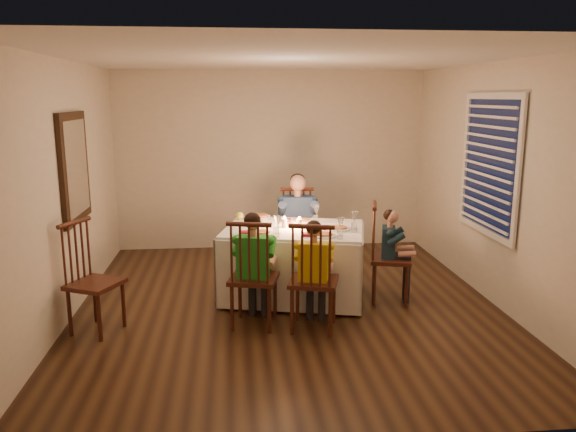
{
  "coord_description": "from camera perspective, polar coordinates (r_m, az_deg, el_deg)",
  "views": [
    {
      "loc": [
        -0.59,
        -5.74,
        2.23
      ],
      "look_at": [
        0.01,
        0.15,
        0.97
      ],
      "focal_mm": 35.0,
      "sensor_mm": 36.0,
      "label": 1
    }
  ],
  "objects": [
    {
      "name": "wall_left",
      "position": [
        6.04,
        -21.74,
        2.35
      ],
      "size": [
        0.02,
        5.0,
        2.6
      ],
      "primitive_type": "cube",
      "color": "beige",
      "rests_on": "ground"
    },
    {
      "name": "candle_left",
      "position": [
        6.22,
        -0.36,
        -0.72
      ],
      "size": [
        0.06,
        0.06,
        0.1
      ],
      "primitive_type": "cylinder",
      "color": "white",
      "rests_on": "dining_table"
    },
    {
      "name": "child_yellow",
      "position": [
        5.62,
        2.56,
        -11.34
      ],
      "size": [
        0.45,
        0.42,
        1.09
      ],
      "primitive_type": null,
      "rotation": [
        0.0,
        0.0,
        2.87
      ],
      "color": "gold",
      "rests_on": "ground"
    },
    {
      "name": "wall_right",
      "position": [
        6.47,
        20.29,
        3.04
      ],
      "size": [
        0.02,
        5.0,
        2.6
      ],
      "primitive_type": "cube",
      "color": "beige",
      "rests_on": "ground"
    },
    {
      "name": "wall_back",
      "position": [
        8.31,
        -1.75,
        5.64
      ],
      "size": [
        4.5,
        0.02,
        2.6
      ],
      "primitive_type": "cube",
      "color": "beige",
      "rests_on": "ground"
    },
    {
      "name": "setting_yellow",
      "position": [
        5.84,
        3.66,
        -1.99
      ],
      "size": [
        0.31,
        0.31,
        0.02
      ],
      "primitive_type": "cylinder",
      "rotation": [
        0.0,
        0.0,
        -0.24
      ],
      "color": "white",
      "rests_on": "dining_table"
    },
    {
      "name": "child_green",
      "position": [
        5.7,
        -3.43,
        -10.98
      ],
      "size": [
        0.48,
        0.45,
        1.15
      ],
      "primitive_type": null,
      "rotation": [
        0.0,
        0.0,
        2.9
      ],
      "color": "green",
      "rests_on": "ground"
    },
    {
      "name": "setting_teal",
      "position": [
        6.15,
        5.16,
        -1.3
      ],
      "size": [
        0.31,
        0.31,
        0.02
      ],
      "primitive_type": "cylinder",
      "rotation": [
        0.0,
        0.0,
        -0.24
      ],
      "color": "white",
      "rests_on": "dining_table"
    },
    {
      "name": "window_blinds",
      "position": [
        6.51,
        19.69,
        4.92
      ],
      "size": [
        0.07,
        1.34,
        1.54
      ],
      "color": "black",
      "rests_on": "wall_right"
    },
    {
      "name": "squash",
      "position": [
        6.63,
        -4.91,
        0.0
      ],
      "size": [
        0.09,
        0.09,
        0.09
      ],
      "primitive_type": "sphere",
      "color": "#FFF143",
      "rests_on": "dining_table"
    },
    {
      "name": "child_teal",
      "position": [
        6.44,
        10.21,
        -8.41
      ],
      "size": [
        0.38,
        0.4,
        1.03
      ],
      "primitive_type": null,
      "rotation": [
        0.0,
        0.0,
        1.33
      ],
      "color": "#172C3A",
      "rests_on": "ground"
    },
    {
      "name": "setting_green",
      "position": [
        5.92,
        -2.73,
        -1.8
      ],
      "size": [
        0.31,
        0.31,
        0.02
      ],
      "primitive_type": "cylinder",
      "rotation": [
        0.0,
        0.0,
        -0.24
      ],
      "color": "white",
      "rests_on": "dining_table"
    },
    {
      "name": "ceiling",
      "position": [
        5.78,
        0.02,
        15.73
      ],
      "size": [
        5.0,
        5.0,
        0.0
      ],
      "primitive_type": "plane",
      "color": "white",
      "rests_on": "wall_back"
    },
    {
      "name": "chair_adult",
      "position": [
        7.21,
        0.96,
        -5.94
      ],
      "size": [
        0.48,
        0.46,
        1.1
      ],
      "primitive_type": null,
      "rotation": [
        0.0,
        0.0,
        -0.07
      ],
      "color": "#33160E",
      "rests_on": "ground"
    },
    {
      "name": "chair_end",
      "position": [
        6.44,
        10.21,
        -8.41
      ],
      "size": [
        0.53,
        0.54,
        1.1
      ],
      "primitive_type": null,
      "rotation": [
        0.0,
        0.0,
        1.33
      ],
      "color": "#33160E",
      "rests_on": "ground"
    },
    {
      "name": "orange_fruit",
      "position": [
        6.24,
        2.6,
        -0.79
      ],
      "size": [
        0.08,
        0.08,
        0.08
      ],
      "primitive_type": "sphere",
      "color": "orange",
      "rests_on": "dining_table"
    },
    {
      "name": "setting_adult",
      "position": [
        6.5,
        1.37,
        -0.52
      ],
      "size": [
        0.31,
        0.31,
        0.02
      ],
      "primitive_type": "cylinder",
      "rotation": [
        0.0,
        0.0,
        -0.24
      ],
      "color": "white",
      "rests_on": "dining_table"
    },
    {
      "name": "wall_mirror",
      "position": [
        6.29,
        -20.86,
        4.61
      ],
      "size": [
        0.06,
        0.95,
        1.15
      ],
      "color": "black",
      "rests_on": "wall_left"
    },
    {
      "name": "chair_extra",
      "position": [
        5.85,
        -18.67,
        -11.01
      ],
      "size": [
        0.58,
        0.59,
        1.09
      ],
      "primitive_type": null,
      "rotation": [
        0.0,
        0.0,
        1.12
      ],
      "color": "#33160E",
      "rests_on": "ground"
    },
    {
      "name": "adult",
      "position": [
        7.21,
        0.96,
        -5.94
      ],
      "size": [
        0.51,
        0.47,
        1.29
      ],
      "primitive_type": null,
      "rotation": [
        0.0,
        0.0,
        -0.07
      ],
      "color": "navy",
      "rests_on": "ground"
    },
    {
      "name": "ground",
      "position": [
        6.18,
        0.01,
        -9.08
      ],
      "size": [
        5.0,
        5.0,
        0.0
      ],
      "primitive_type": "plane",
      "color": "black",
      "rests_on": "ground"
    },
    {
      "name": "chair_near_right",
      "position": [
        5.62,
        2.56,
        -11.34
      ],
      "size": [
        0.55,
        0.53,
        1.1
      ],
      "primitive_type": null,
      "rotation": [
        0.0,
        0.0,
        2.87
      ],
      "color": "#33160E",
      "rests_on": "ground"
    },
    {
      "name": "dining_table",
      "position": [
        6.27,
        0.6,
        -3.25
      ],
      "size": [
        1.76,
        1.44,
        0.77
      ],
      "rotation": [
        0.0,
        0.0,
        -0.24
      ],
      "color": "white",
      "rests_on": "ground"
    },
    {
      "name": "candle_right",
      "position": [
        6.2,
        1.15,
        -0.77
      ],
      "size": [
        0.06,
        0.06,
        0.1
      ],
      "primitive_type": "cylinder",
      "color": "white",
      "rests_on": "dining_table"
    },
    {
      "name": "chair_near_left",
      "position": [
        5.7,
        -3.43,
        -10.98
      ],
      "size": [
        0.54,
        0.52,
        1.1
      ],
      "primitive_type": null,
      "rotation": [
        0.0,
        0.0,
        2.9
      ],
      "color": "#33160E",
      "rests_on": "ground"
    },
    {
      "name": "serving_bowl",
      "position": [
        6.59,
        -2.73,
        -0.22
      ],
      "size": [
        0.26,
        0.26,
        0.05
      ],
      "primitive_type": "imported",
      "rotation": [
        0.0,
        0.0,
        -0.37
      ],
      "color": "white",
      "rests_on": "dining_table"
    }
  ]
}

